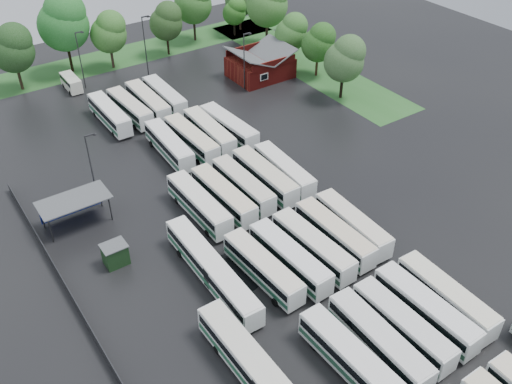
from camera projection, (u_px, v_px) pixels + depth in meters
ground at (303, 271)px, 61.84m from camera, size 160.00×160.00×0.00m
brick_building at (260, 67)px, 99.95m from camera, size 10.07×8.60×5.39m
wash_shed at (73, 202)px, 66.84m from camera, size 8.20×4.20×3.58m
utility_hut at (115, 254)px, 62.05m from camera, size 2.70×2.20×2.62m
grass_strip_north at (95, 63)px, 105.67m from camera, size 80.00×10.00×0.01m
grass_strip_east at (304, 63)px, 105.62m from camera, size 10.00×50.00×0.01m
west_fence at (78, 309)px, 56.71m from camera, size 0.10×50.00×1.20m
bus_r1c0 at (351, 359)px, 50.51m from camera, size 2.72×11.64×3.22m
bus_r1c1 at (379, 341)px, 52.03m from camera, size 2.77×11.75×3.25m
bus_r1c2 at (402, 325)px, 53.57m from camera, size 2.48×11.33×3.15m
bus_r1c3 at (425, 309)px, 55.11m from camera, size 2.66×11.67×3.24m
bus_r1c4 at (446, 296)px, 56.51m from camera, size 2.71×11.42×3.16m
bus_r2c0 at (263, 268)px, 59.76m from camera, size 2.86×11.31×3.12m
bus_r2c1 at (290, 258)px, 60.94m from camera, size 2.85×11.56×3.19m
bus_r2c2 at (313, 246)px, 62.45m from camera, size 2.86×11.59×3.20m
bus_r2c3 at (334, 234)px, 64.13m from camera, size 2.49×11.36×3.16m
bus_r2c4 at (352, 224)px, 65.51m from camera, size 2.79×11.28×3.12m
bus_r3c0 at (199, 204)px, 68.40m from camera, size 2.56×11.70×3.25m
bus_r3c1 at (223, 196)px, 69.85m from camera, size 2.69×11.55×3.20m
bus_r3c2 at (243, 185)px, 71.66m from camera, size 2.44×11.26×3.13m
bus_r3c3 at (265, 176)px, 73.07m from camera, size 2.55×11.76×3.27m
bus_r3c4 at (284, 170)px, 74.32m from camera, size 2.93×11.39×3.14m
bus_r4c1 at (169, 145)px, 79.20m from camera, size 2.99×11.65×3.21m
bus_r4c2 at (191, 139)px, 80.43m from camera, size 2.72×11.69×3.24m
bus_r4c3 at (209, 132)px, 82.11m from camera, size 2.83×11.70×3.24m
bus_r4c4 at (229, 127)px, 83.21m from camera, size 3.09×11.88×3.28m
bus_r5c0 at (110, 114)px, 86.36m from camera, size 2.46×11.48×3.20m
bus_r5c1 at (130, 108)px, 87.98m from camera, size 2.88×11.37×3.14m
bus_r5c2 at (148, 102)px, 89.46m from camera, size 2.66×11.80×3.28m
bus_r5c3 at (165, 96)px, 91.12m from camera, size 2.70×11.58×3.21m
artic_bus_west_b at (212, 270)px, 59.53m from camera, size 2.72×16.72×3.09m
artic_bus_west_c at (262, 378)px, 48.81m from camera, size 2.56×17.67×3.28m
minibus at (71, 82)px, 96.15m from camera, size 2.10×5.48×2.39m
tree_north_1 at (13, 47)px, 92.61m from camera, size 6.99×6.99×11.57m
tree_north_2 at (64, 21)px, 97.17m from camera, size 8.73×8.73×14.46m
tree_north_3 at (109, 31)px, 100.07m from camera, size 6.37×6.37×10.55m
tree_north_4 at (167, 21)px, 105.11m from camera, size 6.12×6.12×10.14m
tree_north_5 at (194, 1)px, 109.97m from camera, size 7.36×7.36×12.18m
tree_east_0 at (346, 58)px, 90.47m from camera, size 6.48×6.48×10.73m
tree_east_1 at (320, 42)px, 97.78m from camera, size 5.78×5.78×9.58m
tree_east_2 at (292, 32)px, 101.69m from camera, size 5.80×5.80×9.61m
tree_east_3 at (268, 2)px, 107.67m from camera, size 7.94×7.94×13.15m
tree_east_4 at (235, 11)px, 113.82m from camera, size 4.68×4.66×7.72m
lamp_post_ne at (245, 58)px, 93.55m from camera, size 1.51×0.29×9.81m
lamp_post_nw at (92, 164)px, 68.68m from camera, size 1.47×0.29×9.52m
lamp_post_back_w at (80, 56)px, 94.09m from camera, size 1.51×0.29×9.79m
lamp_post_back_e at (145, 42)px, 97.97m from camera, size 1.62×0.32×10.54m
puddle_2 at (233, 274)px, 61.45m from camera, size 6.70×6.70×0.01m
puddle_3 at (371, 257)px, 63.66m from camera, size 2.84×2.84×0.01m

